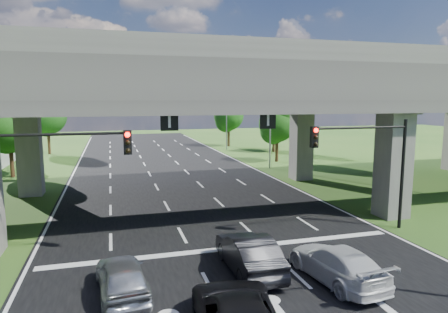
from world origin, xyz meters
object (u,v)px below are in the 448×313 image
car_silver (122,277)px  car_dark (248,253)px  car_white (336,264)px  signal_right (370,155)px  signal_left (47,169)px  streetlight_far (267,111)px  streetlight_beyond (224,108)px

car_silver → car_dark: 5.10m
car_dark → car_white: size_ratio=0.99×
signal_right → signal_left: same height
signal_right → signal_left: 15.65m
streetlight_far → signal_left: bearing=-131.8°
car_dark → signal_right: bearing=-158.0°
signal_right → car_white: 7.60m
signal_right → streetlight_beyond: 36.17m
signal_left → streetlight_far: (17.92, 20.06, 1.66)m
signal_left → car_dark: signal_left is taller
signal_left → car_dark: size_ratio=1.27×
car_silver → car_dark: bearing=-177.3°
car_silver → car_white: 8.13m
signal_right → streetlight_far: bearing=83.5°
car_silver → car_dark: car_dark is taller
streetlight_far → car_dark: size_ratio=2.12×
car_dark → car_white: 3.48m
streetlight_far → streetlight_beyond: bearing=90.0°
car_silver → car_white: car_silver is taller
streetlight_beyond → car_dark: 40.71m
streetlight_beyond → car_silver: bearing=-110.7°
signal_left → car_silver: signal_left is taller
signal_left → streetlight_beyond: (17.92, 36.06, 1.66)m
car_white → car_silver: bearing=-13.3°
signal_right → car_dark: (-7.76, -3.07, -3.38)m
streetlight_beyond → car_silver: 42.90m
streetlight_far → car_silver: size_ratio=2.40×
streetlight_far → car_silver: bearing=-122.3°
signal_left → car_white: (10.90, -4.81, -3.47)m
signal_left → car_silver: (2.84, -3.78, -3.45)m
signal_right → car_dark: bearing=-158.4°
car_silver → signal_right: bearing=-168.9°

